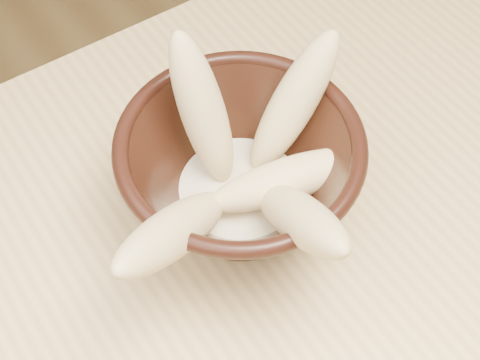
# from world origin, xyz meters

# --- Properties ---
(bowl) EXTENTS (0.18, 0.18, 0.10)m
(bowl) POSITION_xyz_m (0.08, 0.16, 0.81)
(bowl) COLOR black
(bowl) RESTS_ON table
(milk_puddle) EXTENTS (0.10, 0.10, 0.01)m
(milk_puddle) POSITION_xyz_m (0.08, 0.16, 0.78)
(milk_puddle) COLOR beige
(milk_puddle) RESTS_ON bowl
(banana_upright) EXTENTS (0.04, 0.08, 0.13)m
(banana_upright) POSITION_xyz_m (0.07, 0.19, 0.85)
(banana_upright) COLOR #E4C686
(banana_upright) RESTS_ON bowl
(banana_left) EXTENTS (0.14, 0.10, 0.12)m
(banana_left) POSITION_xyz_m (0.01, 0.12, 0.83)
(banana_left) COLOR #E4C686
(banana_left) RESTS_ON bowl
(banana_right) EXTENTS (0.11, 0.05, 0.12)m
(banana_right) POSITION_xyz_m (0.14, 0.17, 0.84)
(banana_right) COLOR #E4C686
(banana_right) RESTS_ON bowl
(banana_across) EXTENTS (0.13, 0.07, 0.04)m
(banana_across) POSITION_xyz_m (0.10, 0.13, 0.81)
(banana_across) COLOR #E4C686
(banana_across) RESTS_ON bowl
(banana_front) EXTENTS (0.06, 0.14, 0.12)m
(banana_front) POSITION_xyz_m (0.08, 0.09, 0.83)
(banana_front) COLOR #E4C686
(banana_front) RESTS_ON bowl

